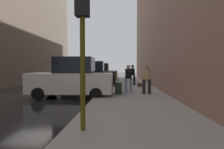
{
  "coord_description": "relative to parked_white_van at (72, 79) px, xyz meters",
  "views": [
    {
      "loc": [
        5.42,
        -10.04,
        1.63
      ],
      "look_at": [
        4.44,
        7.79,
        1.01
      ],
      "focal_mm": 28.0,
      "sensor_mm": 36.0,
      "label": 1
    }
  ],
  "objects": [
    {
      "name": "fire_hydrant",
      "position": [
        1.8,
        7.41,
        -0.54
      ],
      "size": [
        0.42,
        0.22,
        0.7
      ],
      "color": "red",
      "rests_on": "sidewalk"
    },
    {
      "name": "parked_black_suv",
      "position": [
        -0.0,
        5.62,
        0.0
      ],
      "size": [
        4.65,
        2.16,
        2.25
      ],
      "color": "black",
      "rests_on": "ground_plane"
    },
    {
      "name": "sidewalk",
      "position": [
        3.35,
        0.36,
        -0.96
      ],
      "size": [
        4.0,
        40.0,
        0.15
      ],
      "primitive_type": "cube",
      "color": "gray",
      "rests_on": "ground_plane"
    },
    {
      "name": "pedestrian_in_jeans",
      "position": [
        3.2,
        1.26,
        0.07
      ],
      "size": [
        0.5,
        0.41,
        1.71
      ],
      "color": "#728CB2",
      "rests_on": "sidewalk"
    },
    {
      "name": "pedestrian_with_fedora",
      "position": [
        3.75,
        5.93,
        0.1
      ],
      "size": [
        0.5,
        0.41,
        1.78
      ],
      "color": "black",
      "rests_on": "sidewalk"
    },
    {
      "name": "parked_bronze_suv",
      "position": [
        0.0,
        11.64,
        0.0
      ],
      "size": [
        4.62,
        2.09,
        2.25
      ],
      "color": "brown",
      "rests_on": "ground_plane"
    },
    {
      "name": "ground_plane",
      "position": [
        -2.65,
        0.36,
        -1.03
      ],
      "size": [
        120.0,
        120.0,
        0.0
      ],
      "primitive_type": "plane",
      "color": "black"
    },
    {
      "name": "parked_white_van",
      "position": [
        0.0,
        0.0,
        0.0
      ],
      "size": [
        4.63,
        2.12,
        2.25
      ],
      "color": "silver",
      "rests_on": "ground_plane"
    },
    {
      "name": "rolling_suitcase",
      "position": [
        2.6,
        0.47,
        -0.54
      ],
      "size": [
        0.41,
        0.59,
        1.04
      ],
      "color": "black",
      "rests_on": "sidewalk"
    },
    {
      "name": "traffic_light",
      "position": [
        1.85,
        -5.57,
        1.73
      ],
      "size": [
        0.32,
        0.32,
        3.6
      ],
      "color": "#514C0F",
      "rests_on": "sidewalk"
    },
    {
      "name": "duffel_bag",
      "position": [
        4.25,
        4.58,
        -0.74
      ],
      "size": [
        0.32,
        0.44,
        0.28
      ],
      "color": "#472D19",
      "rests_on": "sidewalk"
    },
    {
      "name": "pedestrian_in_tan_coat",
      "position": [
        4.23,
        0.48,
        0.07
      ],
      "size": [
        0.5,
        0.41,
        1.71
      ],
      "color": "black",
      "rests_on": "sidewalk"
    }
  ]
}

